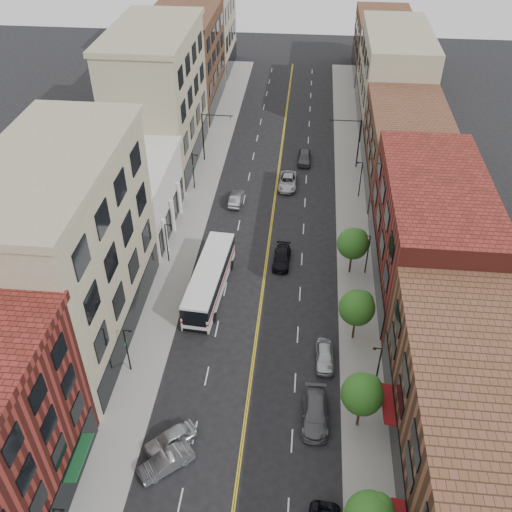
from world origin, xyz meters
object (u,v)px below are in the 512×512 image
(car_parked_mid, at_px, (315,413))
(car_parked_far, at_px, (325,356))
(car_angle_b, at_px, (166,462))
(car_lane_a, at_px, (282,258))
(car_lane_behind, at_px, (236,199))
(car_lane_c, at_px, (304,157))
(car_angle_a, at_px, (171,439))
(car_lane_b, at_px, (288,182))
(city_bus, at_px, (210,278))

(car_parked_mid, xyz_separation_m, car_parked_far, (0.78, 6.48, -0.06))
(car_parked_mid, bearing_deg, car_angle_b, -154.23)
(car_lane_a, bearing_deg, car_lane_behind, 121.07)
(car_angle_b, bearing_deg, car_lane_a, 124.60)
(car_lane_c, bearing_deg, car_angle_b, -100.26)
(car_parked_far, bearing_deg, car_lane_behind, 111.89)
(car_lane_a, relative_size, car_lane_c, 0.99)
(car_angle_a, xyz_separation_m, car_lane_b, (7.18, 41.18, -0.01))
(car_lane_b, bearing_deg, car_lane_a, -88.67)
(car_lane_a, bearing_deg, car_angle_b, -103.72)
(city_bus, xyz_separation_m, car_lane_c, (9.06, 29.60, -1.11))
(city_bus, distance_m, car_lane_b, 23.64)
(car_angle_b, relative_size, car_lane_b, 0.84)
(car_parked_mid, relative_size, car_parked_far, 1.27)
(car_lane_behind, relative_size, car_lane_c, 0.92)
(car_lane_b, distance_m, car_lane_c, 7.35)
(car_parked_mid, distance_m, car_parked_far, 6.53)
(car_angle_b, bearing_deg, car_parked_mid, 76.36)
(car_angle_b, bearing_deg, car_angle_a, 142.35)
(car_parked_mid, relative_size, car_lane_a, 1.15)
(car_lane_c, bearing_deg, car_angle_a, -100.78)
(city_bus, bearing_deg, car_angle_a, -86.34)
(car_angle_a, xyz_separation_m, car_lane_c, (9.24, 48.24, 0.05))
(car_angle_b, xyz_separation_m, car_lane_c, (9.16, 50.29, 0.07))
(car_angle_a, relative_size, car_parked_far, 1.04)
(car_lane_a, distance_m, car_lane_c, 23.93)
(city_bus, bearing_deg, car_parked_mid, -48.92)
(car_angle_b, relative_size, car_lane_a, 0.95)
(car_lane_a, relative_size, car_lane_b, 0.88)
(car_lane_c, bearing_deg, car_lane_b, -106.20)
(city_bus, relative_size, car_lane_b, 2.45)
(car_angle_a, bearing_deg, car_lane_b, 129.28)
(car_parked_far, bearing_deg, car_lane_b, 97.47)
(car_parked_far, xyz_separation_m, car_lane_a, (-4.84, 14.33, -0.04))
(car_angle_b, relative_size, car_lane_behind, 1.03)
(city_bus, height_order, car_lane_b, city_bus)
(city_bus, height_order, car_parked_mid, city_bus)
(car_lane_a, bearing_deg, car_lane_b, 92.62)
(car_angle_b, height_order, car_lane_c, car_lane_c)
(car_angle_b, relative_size, car_lane_c, 0.94)
(car_angle_a, xyz_separation_m, car_lane_a, (7.42, 24.38, -0.07))
(car_angle_b, bearing_deg, car_lane_c, 129.81)
(car_parked_mid, xyz_separation_m, car_lane_a, (-4.06, 20.81, -0.10))
(city_bus, relative_size, car_angle_b, 2.93)
(car_angle_a, height_order, car_lane_c, car_lane_c)
(city_bus, distance_m, car_parked_mid, 18.87)
(city_bus, relative_size, car_angle_a, 2.96)
(car_parked_mid, distance_m, car_lane_c, 44.73)
(car_angle_a, bearing_deg, car_parked_far, 88.50)
(car_lane_b, bearing_deg, city_bus, -106.74)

